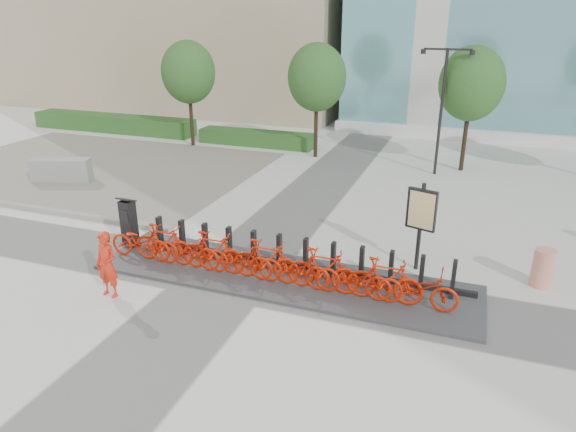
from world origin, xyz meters
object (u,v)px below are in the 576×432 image
(bike_0, at_px, (141,242))
(map_sign, at_px, (421,213))
(worker_red, at_px, (107,265))
(construction_barrel, at_px, (543,268))
(jersey_barrier, at_px, (61,170))
(kiosk, at_px, (129,222))

(bike_0, bearing_deg, map_sign, -73.59)
(worker_red, xyz_separation_m, map_sign, (6.56, 3.86, 0.74))
(construction_barrel, bearing_deg, bike_0, -167.60)
(worker_red, distance_m, jersey_barrier, 10.23)
(kiosk, xyz_separation_m, jersey_barrier, (-6.46, 4.37, -0.33))
(bike_0, bearing_deg, construction_barrel, -77.60)
(bike_0, relative_size, map_sign, 0.77)
(kiosk, relative_size, construction_barrel, 1.51)
(kiosk, height_order, construction_barrel, kiosk)
(map_sign, bearing_deg, bike_0, -146.45)
(bike_0, height_order, kiosk, kiosk)
(map_sign, bearing_deg, kiosk, -152.31)
(worker_red, bearing_deg, map_sign, 36.50)
(bike_0, bearing_deg, worker_red, -167.66)
(construction_barrel, relative_size, jersey_barrier, 0.42)
(jersey_barrier, bearing_deg, construction_barrel, -30.08)
(construction_barrel, xyz_separation_m, jersey_barrier, (-17.15, 2.80, -0.03))
(kiosk, height_order, map_sign, map_sign)
(bike_0, distance_m, map_sign, 7.32)
(construction_barrel, distance_m, jersey_barrier, 17.38)
(jersey_barrier, height_order, map_sign, map_sign)
(jersey_barrier, bearing_deg, kiosk, -54.90)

